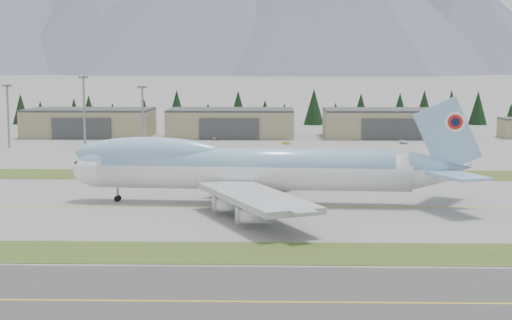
{
  "coord_description": "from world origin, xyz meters",
  "views": [
    {
      "loc": [
        2.5,
        -151.63,
        27.89
      ],
      "look_at": [
        -1.75,
        10.63,
        8.0
      ],
      "focal_mm": 55.0,
      "sensor_mm": 36.0,
      "label": 1
    }
  ],
  "objects_px": {
    "boeing_747_freighter": "(249,168)",
    "hangar_right": "(387,123)",
    "hangar_left": "(90,123)",
    "service_vehicle_c": "(404,144)",
    "service_vehicle_b": "(287,144)",
    "service_vehicle_a": "(214,140)",
    "hangar_center": "(231,123)"
  },
  "relations": [
    {
      "from": "boeing_747_freighter",
      "to": "service_vehicle_b",
      "type": "distance_m",
      "value": 118.21
    },
    {
      "from": "service_vehicle_c",
      "to": "service_vehicle_b",
      "type": "bearing_deg",
      "value": 167.7
    },
    {
      "from": "service_vehicle_b",
      "to": "service_vehicle_c",
      "type": "xyz_separation_m",
      "value": [
        41.3,
        2.67,
        0.0
      ]
    },
    {
      "from": "hangar_center",
      "to": "service_vehicle_c",
      "type": "bearing_deg",
      "value": -22.41
    },
    {
      "from": "hangar_left",
      "to": "hangar_right",
      "type": "relative_size",
      "value": 1.0
    },
    {
      "from": "hangar_left",
      "to": "service_vehicle_b",
      "type": "xyz_separation_m",
      "value": [
        76.08,
        -28.39,
        -5.39
      ]
    },
    {
      "from": "hangar_left",
      "to": "boeing_747_freighter",
      "type": "bearing_deg",
      "value": -65.32
    },
    {
      "from": "hangar_right",
      "to": "service_vehicle_a",
      "type": "bearing_deg",
      "value": -168.7
    },
    {
      "from": "hangar_right",
      "to": "hangar_left",
      "type": "bearing_deg",
      "value": 180.0
    },
    {
      "from": "hangar_center",
      "to": "service_vehicle_a",
      "type": "relative_size",
      "value": 12.53
    },
    {
      "from": "hangar_center",
      "to": "service_vehicle_a",
      "type": "distance_m",
      "value": 15.27
    },
    {
      "from": "hangar_right",
      "to": "service_vehicle_a",
      "type": "distance_m",
      "value": 67.17
    },
    {
      "from": "hangar_center",
      "to": "service_vehicle_c",
      "type": "relative_size",
      "value": 11.41
    },
    {
      "from": "hangar_left",
      "to": "hangar_right",
      "type": "height_order",
      "value": "same"
    },
    {
      "from": "service_vehicle_c",
      "to": "hangar_right",
      "type": "bearing_deg",
      "value": 79.27
    },
    {
      "from": "boeing_747_freighter",
      "to": "service_vehicle_b",
      "type": "height_order",
      "value": "boeing_747_freighter"
    },
    {
      "from": "service_vehicle_a",
      "to": "service_vehicle_c",
      "type": "bearing_deg",
      "value": -24.89
    },
    {
      "from": "service_vehicle_a",
      "to": "service_vehicle_c",
      "type": "xyz_separation_m",
      "value": [
        68.03,
        -12.61,
        0.0
      ]
    },
    {
      "from": "boeing_747_freighter",
      "to": "hangar_right",
      "type": "xyz_separation_m",
      "value": [
        47.9,
        146.04,
        -1.8
      ]
    },
    {
      "from": "hangar_center",
      "to": "boeing_747_freighter",
      "type": "bearing_deg",
      "value": -85.26
    },
    {
      "from": "hangar_right",
      "to": "boeing_747_freighter",
      "type": "bearing_deg",
      "value": -108.16
    },
    {
      "from": "hangar_right",
      "to": "service_vehicle_c",
      "type": "height_order",
      "value": "hangar_right"
    },
    {
      "from": "hangar_right",
      "to": "service_vehicle_a",
      "type": "relative_size",
      "value": 12.53
    },
    {
      "from": "boeing_747_freighter",
      "to": "hangar_left",
      "type": "relative_size",
      "value": 1.72
    },
    {
      "from": "hangar_left",
      "to": "service_vehicle_a",
      "type": "bearing_deg",
      "value": -14.88
    },
    {
      "from": "hangar_left",
      "to": "service_vehicle_c",
      "type": "xyz_separation_m",
      "value": [
        117.37,
        -25.72,
        -5.39
      ]
    },
    {
      "from": "hangar_center",
      "to": "service_vehicle_b",
      "type": "bearing_deg",
      "value": -53.41
    },
    {
      "from": "hangar_center",
      "to": "hangar_right",
      "type": "xyz_separation_m",
      "value": [
        60.0,
        0.0,
        0.0
      ]
    },
    {
      "from": "hangar_center",
      "to": "service_vehicle_c",
      "type": "xyz_separation_m",
      "value": [
        62.37,
        -25.72,
        -5.39
      ]
    },
    {
      "from": "service_vehicle_a",
      "to": "service_vehicle_b",
      "type": "xyz_separation_m",
      "value": [
        26.74,
        -15.28,
        0.0
      ]
    },
    {
      "from": "boeing_747_freighter",
      "to": "service_vehicle_b",
      "type": "relative_size",
      "value": 26.46
    },
    {
      "from": "hangar_right",
      "to": "hangar_center",
      "type": "bearing_deg",
      "value": 180.0
    }
  ]
}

